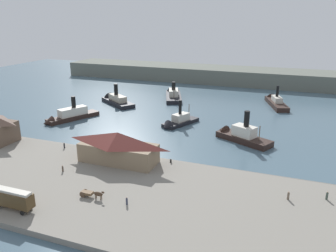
{
  "coord_description": "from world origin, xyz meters",
  "views": [
    {
      "loc": [
        40.94,
        -77.48,
        36.02
      ],
      "look_at": [
        4.57,
        19.13,
        2.0
      ],
      "focal_mm": 36.13,
      "sensor_mm": 36.0,
      "label": 1
    }
  ],
  "objects_px": {
    "pedestrian_standing_center": "(127,201)",
    "ferry_moored_east": "(68,116)",
    "pedestrian_walking_east": "(63,169)",
    "pedestrian_near_east_shed": "(327,196)",
    "ferry_shed_west_terminal": "(118,147)",
    "horse_cart": "(92,193)",
    "mooring_post_east": "(87,147)",
    "pedestrian_at_waters_edge": "(288,196)",
    "ferry_outer_harbor": "(115,100)",
    "pedestrian_walking_west": "(64,145)",
    "ferry_departing_north": "(239,135)",
    "ferry_moored_west": "(275,101)",
    "street_tram": "(12,198)",
    "mooring_post_west": "(171,161)",
    "ferry_near_quay": "(173,94)",
    "ferry_mid_harbor": "(177,122)"
  },
  "relations": [
    {
      "from": "pedestrian_walking_west",
      "to": "ferry_departing_north",
      "type": "xyz_separation_m",
      "value": [
        43.34,
        26.33,
        -0.21
      ]
    },
    {
      "from": "pedestrian_standing_center",
      "to": "mooring_post_east",
      "type": "distance_m",
      "value": 31.93
    },
    {
      "from": "pedestrian_walking_east",
      "to": "pedestrian_standing_center",
      "type": "distance_m",
      "value": 22.09
    },
    {
      "from": "ferry_moored_east",
      "to": "street_tram",
      "type": "bearing_deg",
      "value": -63.09
    },
    {
      "from": "pedestrian_walking_west",
      "to": "pedestrian_standing_center",
      "type": "xyz_separation_m",
      "value": [
        29.53,
        -20.04,
        0.0
      ]
    },
    {
      "from": "horse_cart",
      "to": "ferry_near_quay",
      "type": "relative_size",
      "value": 0.23
    },
    {
      "from": "mooring_post_west",
      "to": "ferry_outer_harbor",
      "type": "bearing_deg",
      "value": 130.73
    },
    {
      "from": "ferry_outer_harbor",
      "to": "ferry_moored_east",
      "type": "distance_m",
      "value": 28.01
    },
    {
      "from": "ferry_near_quay",
      "to": "ferry_moored_west",
      "type": "height_order",
      "value": "ferry_moored_west"
    },
    {
      "from": "horse_cart",
      "to": "ferry_mid_harbor",
      "type": "height_order",
      "value": "ferry_mid_harbor"
    },
    {
      "from": "pedestrian_at_waters_edge",
      "to": "ferry_outer_harbor",
      "type": "bearing_deg",
      "value": 140.31
    },
    {
      "from": "pedestrian_at_waters_edge",
      "to": "ferry_mid_harbor",
      "type": "relative_size",
      "value": 0.11
    },
    {
      "from": "pedestrian_standing_center",
      "to": "mooring_post_east",
      "type": "xyz_separation_m",
      "value": [
        -23.38,
        21.74,
        -0.28
      ]
    },
    {
      "from": "pedestrian_at_waters_edge",
      "to": "ferry_moored_east",
      "type": "bearing_deg",
      "value": 156.97
    },
    {
      "from": "pedestrian_at_waters_edge",
      "to": "ferry_moored_west",
      "type": "height_order",
      "value": "ferry_moored_west"
    },
    {
      "from": "pedestrian_walking_east",
      "to": "pedestrian_near_east_shed",
      "type": "distance_m",
      "value": 57.48
    },
    {
      "from": "ferry_shed_west_terminal",
      "to": "horse_cart",
      "type": "xyz_separation_m",
      "value": [
        3.33,
        -17.35,
        -2.99
      ]
    },
    {
      "from": "ferry_departing_north",
      "to": "ferry_moored_west",
      "type": "relative_size",
      "value": 0.82
    },
    {
      "from": "pedestrian_near_east_shed",
      "to": "street_tram",
      "type": "bearing_deg",
      "value": -156.08
    },
    {
      "from": "ferry_near_quay",
      "to": "ferry_departing_north",
      "type": "height_order",
      "value": "ferry_departing_north"
    },
    {
      "from": "ferry_near_quay",
      "to": "ferry_moored_east",
      "type": "distance_m",
      "value": 52.15
    },
    {
      "from": "ferry_moored_west",
      "to": "pedestrian_at_waters_edge",
      "type": "bearing_deg",
      "value": -84.42
    },
    {
      "from": "pedestrian_at_waters_edge",
      "to": "ferry_outer_harbor",
      "type": "xyz_separation_m",
      "value": [
        -72.27,
        59.99,
        -0.6
      ]
    },
    {
      "from": "pedestrian_standing_center",
      "to": "mooring_post_west",
      "type": "xyz_separation_m",
      "value": [
        1.17,
        21.38,
        -0.28
      ]
    },
    {
      "from": "pedestrian_near_east_shed",
      "to": "ferry_outer_harbor",
      "type": "height_order",
      "value": "ferry_outer_harbor"
    },
    {
      "from": "ferry_mid_harbor",
      "to": "ferry_moored_east",
      "type": "xyz_separation_m",
      "value": [
        -38.44,
        -8.11,
        0.37
      ]
    },
    {
      "from": "pedestrian_at_waters_edge",
      "to": "mooring_post_east",
      "type": "relative_size",
      "value": 1.99
    },
    {
      "from": "ferry_shed_west_terminal",
      "to": "street_tram",
      "type": "relative_size",
      "value": 2.28
    },
    {
      "from": "ferry_mid_harbor",
      "to": "horse_cart",
      "type": "bearing_deg",
      "value": -89.52
    },
    {
      "from": "street_tram",
      "to": "ferry_near_quay",
      "type": "height_order",
      "value": "ferry_near_quay"
    },
    {
      "from": "street_tram",
      "to": "pedestrian_walking_east",
      "type": "relative_size",
      "value": 5.6
    },
    {
      "from": "ferry_near_quay",
      "to": "ferry_departing_north",
      "type": "xyz_separation_m",
      "value": [
        37.28,
        -45.47,
        0.35
      ]
    },
    {
      "from": "mooring_post_east",
      "to": "ferry_departing_north",
      "type": "distance_m",
      "value": 44.61
    },
    {
      "from": "horse_cart",
      "to": "ferry_mid_harbor",
      "type": "distance_m",
      "value": 53.37
    },
    {
      "from": "pedestrian_at_waters_edge",
      "to": "mooring_post_west",
      "type": "height_order",
      "value": "pedestrian_at_waters_edge"
    },
    {
      "from": "pedestrian_at_waters_edge",
      "to": "mooring_post_east",
      "type": "height_order",
      "value": "pedestrian_at_waters_edge"
    },
    {
      "from": "pedestrian_standing_center",
      "to": "ferry_moored_east",
      "type": "distance_m",
      "value": 64.9
    },
    {
      "from": "pedestrian_walking_east",
      "to": "pedestrian_near_east_shed",
      "type": "bearing_deg",
      "value": 7.92
    },
    {
      "from": "horse_cart",
      "to": "mooring_post_west",
      "type": "bearing_deg",
      "value": 67.46
    },
    {
      "from": "pedestrian_at_waters_edge",
      "to": "ferry_departing_north",
      "type": "height_order",
      "value": "ferry_departing_north"
    },
    {
      "from": "pedestrian_walking_west",
      "to": "ferry_departing_north",
      "type": "height_order",
      "value": "ferry_departing_north"
    },
    {
      "from": "ferry_mid_harbor",
      "to": "ferry_shed_west_terminal",
      "type": "bearing_deg",
      "value": -94.58
    },
    {
      "from": "pedestrian_walking_west",
      "to": "pedestrian_at_waters_edge",
      "type": "height_order",
      "value": "pedestrian_at_waters_edge"
    },
    {
      "from": "ferry_mid_harbor",
      "to": "ferry_moored_east",
      "type": "relative_size",
      "value": 0.77
    },
    {
      "from": "ferry_moored_east",
      "to": "pedestrian_near_east_shed",
      "type": "bearing_deg",
      "value": -19.6
    },
    {
      "from": "ferry_shed_west_terminal",
      "to": "ferry_near_quay",
      "type": "height_order",
      "value": "ferry_shed_west_terminal"
    },
    {
      "from": "ferry_shed_west_terminal",
      "to": "ferry_near_quay",
      "type": "bearing_deg",
      "value": 99.42
    },
    {
      "from": "pedestrian_walking_west",
      "to": "mooring_post_east",
      "type": "height_order",
      "value": "pedestrian_walking_west"
    },
    {
      "from": "mooring_post_east",
      "to": "ferry_outer_harbor",
      "type": "height_order",
      "value": "ferry_outer_harbor"
    },
    {
      "from": "street_tram",
      "to": "ferry_departing_north",
      "type": "bearing_deg",
      "value": 59.18
    }
  ]
}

